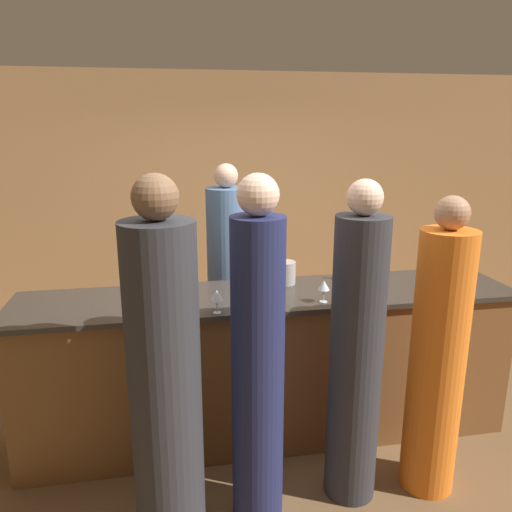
{
  "coord_description": "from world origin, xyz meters",
  "views": [
    {
      "loc": [
        -0.69,
        -3.23,
        2.25
      ],
      "look_at": [
        -0.08,
        0.1,
        1.35
      ],
      "focal_mm": 35.0,
      "sensor_mm": 36.0,
      "label": 1
    }
  ],
  "objects_px": {
    "bartender": "(228,285)",
    "guest_2": "(258,364)",
    "guest_3": "(356,356)",
    "guest_1": "(437,360)",
    "ice_bucket": "(285,273)",
    "wine_bottle_0": "(366,267)",
    "guest_0": "(165,381)"
  },
  "relations": [
    {
      "from": "bartender",
      "to": "guest_2",
      "type": "distance_m",
      "value": 1.58
    },
    {
      "from": "guest_2",
      "to": "guest_3",
      "type": "xyz_separation_m",
      "value": [
        0.6,
        0.06,
        -0.03
      ]
    },
    {
      "from": "guest_3",
      "to": "guest_1",
      "type": "bearing_deg",
      "value": -3.07
    },
    {
      "from": "guest_1",
      "to": "ice_bucket",
      "type": "bearing_deg",
      "value": 127.71
    },
    {
      "from": "bartender",
      "to": "guest_3",
      "type": "bearing_deg",
      "value": 110.39
    },
    {
      "from": "guest_1",
      "to": "wine_bottle_0",
      "type": "height_order",
      "value": "guest_1"
    },
    {
      "from": "guest_3",
      "to": "ice_bucket",
      "type": "distance_m",
      "value": 0.97
    },
    {
      "from": "guest_0",
      "to": "guest_3",
      "type": "relative_size",
      "value": 1.03
    },
    {
      "from": "bartender",
      "to": "guest_1",
      "type": "distance_m",
      "value": 1.89
    },
    {
      "from": "bartender",
      "to": "ice_bucket",
      "type": "relative_size",
      "value": 11.53
    },
    {
      "from": "wine_bottle_0",
      "to": "ice_bucket",
      "type": "distance_m",
      "value": 0.62
    },
    {
      "from": "bartender",
      "to": "ice_bucket",
      "type": "bearing_deg",
      "value": 119.78
    },
    {
      "from": "guest_2",
      "to": "ice_bucket",
      "type": "relative_size",
      "value": 11.97
    },
    {
      "from": "guest_2",
      "to": "guest_3",
      "type": "distance_m",
      "value": 0.6
    },
    {
      "from": "ice_bucket",
      "to": "guest_1",
      "type": "bearing_deg",
      "value": -52.29
    },
    {
      "from": "guest_0",
      "to": "wine_bottle_0",
      "type": "bearing_deg",
      "value": 32.87
    },
    {
      "from": "bartender",
      "to": "guest_0",
      "type": "distance_m",
      "value": 1.73
    },
    {
      "from": "guest_0",
      "to": "guest_1",
      "type": "distance_m",
      "value": 1.62
    },
    {
      "from": "bartender",
      "to": "guest_2",
      "type": "xyz_separation_m",
      "value": [
        -0.03,
        -1.58,
        0.06
      ]
    },
    {
      "from": "bartender",
      "to": "guest_3",
      "type": "distance_m",
      "value": 1.63
    },
    {
      "from": "guest_1",
      "to": "guest_2",
      "type": "bearing_deg",
      "value": -178.4
    },
    {
      "from": "guest_3",
      "to": "ice_bucket",
      "type": "bearing_deg",
      "value": 103.26
    },
    {
      "from": "guest_0",
      "to": "wine_bottle_0",
      "type": "height_order",
      "value": "guest_0"
    },
    {
      "from": "guest_0",
      "to": "guest_2",
      "type": "distance_m",
      "value": 0.51
    },
    {
      "from": "ice_bucket",
      "to": "guest_2",
      "type": "bearing_deg",
      "value": -111.72
    },
    {
      "from": "guest_0",
      "to": "guest_3",
      "type": "xyz_separation_m",
      "value": [
        1.11,
        0.12,
        -0.02
      ]
    },
    {
      "from": "guest_0",
      "to": "guest_2",
      "type": "xyz_separation_m",
      "value": [
        0.51,
        0.06,
        0.02
      ]
    },
    {
      "from": "wine_bottle_0",
      "to": "ice_bucket",
      "type": "relative_size",
      "value": 1.66
    },
    {
      "from": "guest_3",
      "to": "wine_bottle_0",
      "type": "bearing_deg",
      "value": 64.88
    },
    {
      "from": "guest_0",
      "to": "wine_bottle_0",
      "type": "distance_m",
      "value": 1.81
    },
    {
      "from": "wine_bottle_0",
      "to": "guest_1",
      "type": "bearing_deg",
      "value": -83.01
    },
    {
      "from": "guest_1",
      "to": "ice_bucket",
      "type": "xyz_separation_m",
      "value": [
        -0.72,
        0.93,
        0.31
      ]
    }
  ]
}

